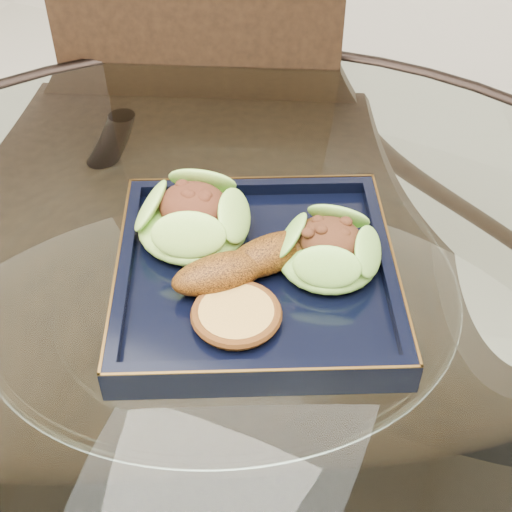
% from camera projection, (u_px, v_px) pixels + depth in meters
% --- Properties ---
extents(dining_table, '(1.13, 1.13, 0.77)m').
position_uv_depth(dining_table, '(228.00, 417.00, 0.79)').
color(dining_table, white).
rests_on(dining_table, ground).
extents(dining_chair, '(0.56, 0.56, 1.02)m').
position_uv_depth(dining_chair, '(196.00, 214.00, 1.10)').
color(dining_chair, black).
rests_on(dining_chair, ground).
extents(navy_plate, '(0.36, 0.36, 0.02)m').
position_uv_depth(navy_plate, '(256.00, 278.00, 0.70)').
color(navy_plate, black).
rests_on(navy_plate, dining_table).
extents(lettuce_wrap_left, '(0.13, 0.13, 0.04)m').
position_uv_depth(lettuce_wrap_left, '(193.00, 221.00, 0.72)').
color(lettuce_wrap_left, '#5B9A2C').
rests_on(lettuce_wrap_left, navy_plate).
extents(lettuce_wrap_right, '(0.12, 0.12, 0.04)m').
position_uv_depth(lettuce_wrap_right, '(328.00, 252.00, 0.69)').
color(lettuce_wrap_right, '#5B912A').
rests_on(lettuce_wrap_right, navy_plate).
extents(roasted_plantain, '(0.15, 0.18, 0.04)m').
position_uv_depth(roasted_plantain, '(269.00, 255.00, 0.69)').
color(roasted_plantain, '#6B370B').
rests_on(roasted_plantain, navy_plate).
extents(crumb_patty, '(0.09, 0.09, 0.01)m').
position_uv_depth(crumb_patty, '(236.00, 315.00, 0.64)').
color(crumb_patty, gold).
rests_on(crumb_patty, navy_plate).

